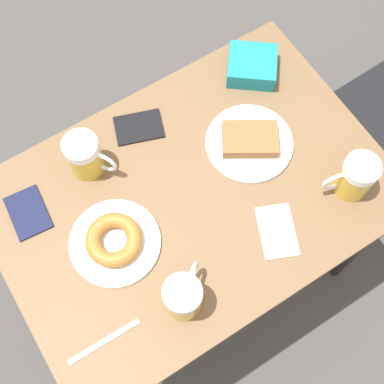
{
  "coord_description": "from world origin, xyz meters",
  "views": [
    {
      "loc": [
        0.43,
        -0.27,
        2.0
      ],
      "look_at": [
        0.0,
        0.0,
        0.77
      ],
      "focal_mm": 50.0,
      "sensor_mm": 36.0,
      "label": 1
    }
  ],
  "objects": [
    {
      "name": "passport_far_edge",
      "position": [
        -0.24,
        -0.02,
        0.75
      ],
      "size": [
        0.13,
        0.15,
        0.01
      ],
      "rotation": [
        0.0,
        0.0,
        5.94
      ],
      "color": "black",
      "rests_on": "table"
    },
    {
      "name": "napkin_folded",
      "position": [
        0.19,
        0.13,
        0.75
      ],
      "size": [
        0.16,
        0.13,
        0.0
      ],
      "rotation": [
        0.0,
        0.0,
        2.73
      ],
      "color": "white",
      "rests_on": "table"
    },
    {
      "name": "plate_with_cake",
      "position": [
        -0.04,
        0.2,
        0.76
      ],
      "size": [
        0.23,
        0.23,
        0.04
      ],
      "color": "white",
      "rests_on": "table"
    },
    {
      "name": "blue_pouch",
      "position": [
        -0.23,
        0.34,
        0.77
      ],
      "size": [
        0.18,
        0.18,
        0.06
      ],
      "rotation": [
        0.0,
        0.0,
        4.05
      ],
      "color": "teal",
      "rests_on": "table"
    },
    {
      "name": "ground_plane",
      "position": [
        0.0,
        0.0,
        0.0
      ],
      "size": [
        8.0,
        8.0,
        0.0
      ],
      "primitive_type": "plane",
      "color": "#474442"
    },
    {
      "name": "fork",
      "position": [
        0.2,
        -0.36,
        0.75
      ],
      "size": [
        0.02,
        0.18,
        0.0
      ],
      "rotation": [
        0.0,
        0.0,
        6.27
      ],
      "color": "silver",
      "rests_on": "table"
    },
    {
      "name": "beer_mug_right",
      "position": [
        0.22,
        -0.16,
        0.81
      ],
      "size": [
        0.1,
        0.12,
        0.12
      ],
      "color": "gold",
      "rests_on": "table"
    },
    {
      "name": "plate_with_donut",
      "position": [
        0.01,
        -0.23,
        0.77
      ],
      "size": [
        0.22,
        0.22,
        0.05
      ],
      "color": "white",
      "rests_on": "table"
    },
    {
      "name": "beer_mug_center",
      "position": [
        0.19,
        0.35,
        0.81
      ],
      "size": [
        0.09,
        0.13,
        0.12
      ],
      "color": "gold",
      "rests_on": "table"
    },
    {
      "name": "beer_mug_left",
      "position": [
        -0.21,
        -0.18,
        0.81
      ],
      "size": [
        0.12,
        0.1,
        0.12
      ],
      "color": "gold",
      "rests_on": "table"
    },
    {
      "name": "table",
      "position": [
        0.0,
        0.0,
        0.67
      ],
      "size": [
        0.68,
        0.99,
        0.75
      ],
      "color": "brown",
      "rests_on": "ground_plane"
    },
    {
      "name": "passport_near_edge",
      "position": [
        -0.18,
        -0.37,
        0.75
      ],
      "size": [
        0.13,
        0.1,
        0.01
      ],
      "rotation": [
        0.0,
        0.0,
        4.62
      ],
      "color": "#141938",
      "rests_on": "table"
    }
  ]
}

